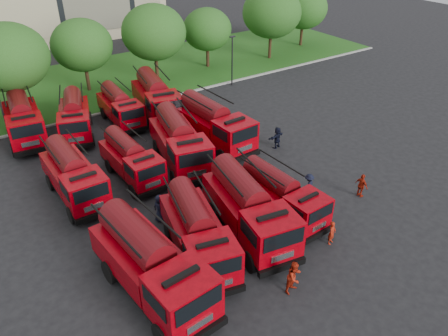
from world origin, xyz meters
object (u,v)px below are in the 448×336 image
object	(u,v)px
fire_truck_5	(131,159)
fire_truck_3	(281,195)
fire_truck_9	(75,117)
firefighter_3	(307,196)
firefighter_4	(161,221)
fire_truck_6	(180,142)
fire_truck_4	(73,175)
fire_truck_7	(214,124)
firefighter_2	(359,196)
firefighter_1	(293,290)
fire_truck_1	(198,232)
firefighter_5	(276,147)
fire_truck_8	(23,120)
fire_truck_0	(151,264)
fire_truck_10	(120,107)
firefighter_0	(330,243)
fire_truck_11	(156,98)

from	to	relation	value
fire_truck_5	fire_truck_3	bearing A→B (deg)	-59.39
fire_truck_9	firefighter_3	size ratio (longest dim) A/B	4.32
firefighter_4	fire_truck_6	bearing A→B (deg)	-71.00
firefighter_4	fire_truck_4	bearing A→B (deg)	-0.06
fire_truck_4	fire_truck_7	bearing A→B (deg)	4.15
fire_truck_4	fire_truck_5	size ratio (longest dim) A/B	1.10
fire_truck_9	firefighter_2	bearing A→B (deg)	-40.24
firefighter_1	firefighter_4	size ratio (longest dim) A/B	0.99
fire_truck_1	firefighter_2	distance (m)	11.85
fire_truck_4	fire_truck_6	bearing A→B (deg)	-1.49
fire_truck_7	firefighter_5	size ratio (longest dim) A/B	4.57
fire_truck_9	fire_truck_8	bearing A→B (deg)	175.49
fire_truck_0	firefighter_4	bearing A→B (deg)	54.17
fire_truck_6	fire_truck_10	xyz separation A→B (m)	(-0.83, 8.99, -0.30)
firefighter_1	firefighter_2	xyz separation A→B (m)	(9.10, 3.64, 0.00)
firefighter_0	firefighter_5	xyz separation A→B (m)	(4.75, 10.37, 0.00)
firefighter_4	firefighter_5	size ratio (longest dim) A/B	1.07
fire_truck_9	firefighter_1	xyz separation A→B (m)	(3.29, -22.92, -1.58)
fire_truck_6	fire_truck_10	world-z (taller)	fire_truck_6
fire_truck_1	firefighter_2	xyz separation A→B (m)	(11.68, -1.14, -1.63)
fire_truck_5	firefighter_5	bearing A→B (deg)	-13.27
fire_truck_5	fire_truck_9	xyz separation A→B (m)	(-1.06, 8.78, 0.12)
firefighter_1	firefighter_5	bearing A→B (deg)	41.72
fire_truck_7	firefighter_5	xyz separation A→B (m)	(3.79, -3.17, -1.79)
fire_truck_6	fire_truck_10	distance (m)	9.04
fire_truck_1	firefighter_5	bearing A→B (deg)	44.83
firefighter_2	firefighter_3	bearing A→B (deg)	56.61
fire_truck_7	firefighter_1	distance (m)	15.95
fire_truck_5	fire_truck_9	size ratio (longest dim) A/B	0.89
fire_truck_7	fire_truck_9	size ratio (longest dim) A/B	1.09
fire_truck_3	fire_truck_0	bearing A→B (deg)	-174.46
fire_truck_8	firefighter_1	world-z (taller)	fire_truck_8
fire_truck_3	firefighter_0	world-z (taller)	fire_truck_3
firefighter_0	firefighter_3	size ratio (longest dim) A/B	0.88
fire_truck_0	fire_truck_1	bearing A→B (deg)	12.23
fire_truck_3	fire_truck_8	distance (m)	21.87
fire_truck_7	firefighter_2	distance (m)	12.18
fire_truck_1	fire_truck_9	world-z (taller)	fire_truck_1
fire_truck_3	firefighter_5	xyz separation A→B (m)	(5.43, 6.74, -1.47)
fire_truck_5	fire_truck_6	bearing A→B (deg)	-4.54
fire_truck_9	fire_truck_7	bearing A→B (deg)	-26.28
fire_truck_7	fire_truck_10	xyz separation A→B (m)	(-4.46, 7.93, -0.30)
fire_truck_9	firefighter_3	world-z (taller)	fire_truck_9
fire_truck_8	firefighter_5	world-z (taller)	fire_truck_8
fire_truck_11	fire_truck_4	bearing A→B (deg)	-129.44
firefighter_0	fire_truck_9	bearing A→B (deg)	88.72
fire_truck_4	fire_truck_8	size ratio (longest dim) A/B	0.92
fire_truck_5	fire_truck_10	xyz separation A→B (m)	(2.87, 8.80, 0.02)
fire_truck_8	firefighter_2	bearing A→B (deg)	-45.74
fire_truck_3	fire_truck_10	distance (m)	18.07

